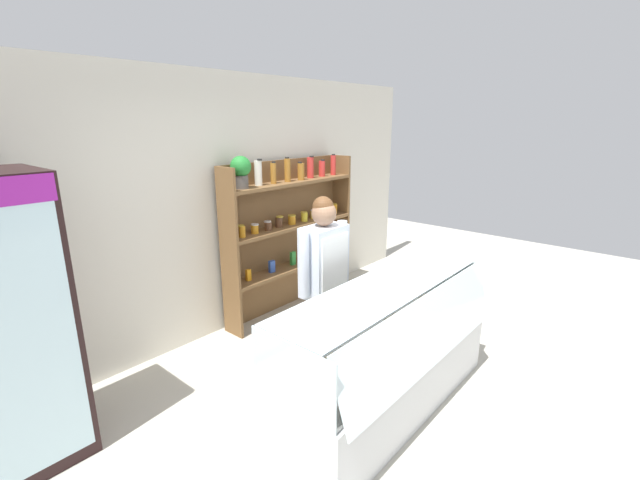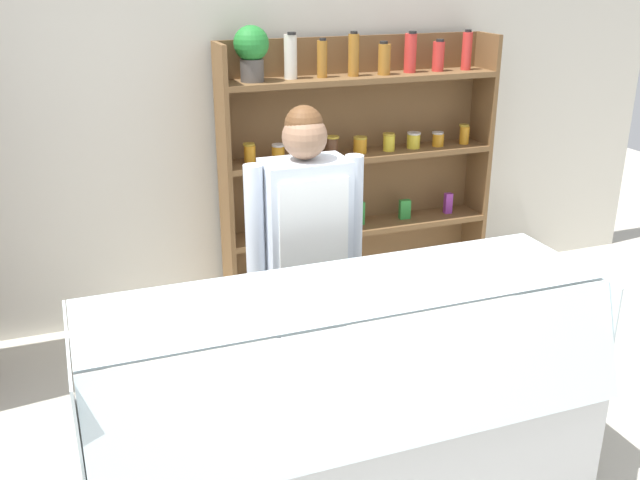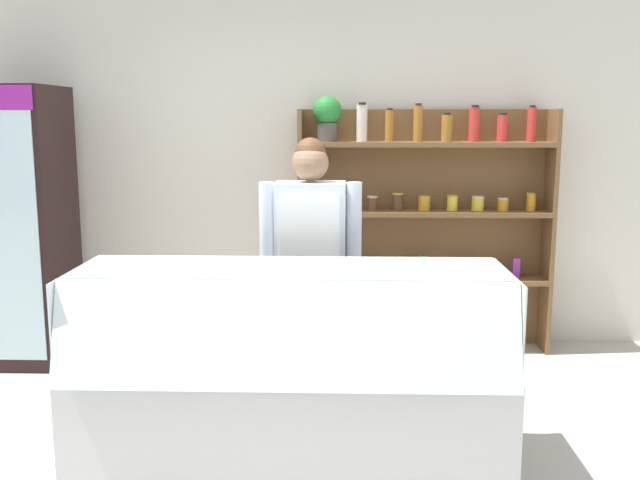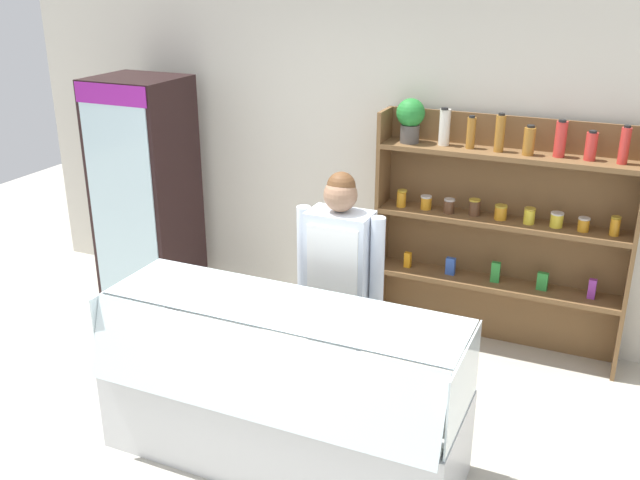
{
  "view_description": "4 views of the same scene",
  "coord_description": "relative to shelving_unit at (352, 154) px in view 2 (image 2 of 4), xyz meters",
  "views": [
    {
      "loc": [
        -2.51,
        -1.4,
        2.23
      ],
      "look_at": [
        0.16,
        0.9,
        1.24
      ],
      "focal_mm": 24.0,
      "sensor_mm": 36.0,
      "label": 1
    },
    {
      "loc": [
        -0.9,
        -2.19,
        2.21
      ],
      "look_at": [
        0.18,
        0.69,
        1.02
      ],
      "focal_mm": 40.0,
      "sensor_mm": 36.0,
      "label": 2
    },
    {
      "loc": [
        0.34,
        -3.22,
        1.73
      ],
      "look_at": [
        0.22,
        0.83,
        1.03
      ],
      "focal_mm": 40.0,
      "sensor_mm": 36.0,
      "label": 3
    },
    {
      "loc": [
        1.75,
        -3.0,
        2.8
      ],
      "look_at": [
        0.1,
        0.7,
        1.22
      ],
      "focal_mm": 40.0,
      "sensor_mm": 36.0,
      "label": 4
    }
  ],
  "objects": [
    {
      "name": "back_wall",
      "position": [
        -0.92,
        0.21,
        0.31
      ],
      "size": [
        6.8,
        0.1,
        2.7
      ],
      "primitive_type": "cube",
      "color": "beige",
      "rests_on": "ground"
    },
    {
      "name": "shelving_unit",
      "position": [
        0.0,
        0.0,
        0.0
      ],
      "size": [
        1.86,
        0.29,
        1.89
      ],
      "color": "brown",
      "rests_on": "ground"
    },
    {
      "name": "deli_display_case",
      "position": [
        -0.82,
        -1.91,
        -0.73
      ],
      "size": [
        2.13,
        0.78,
        1.01
      ],
      "color": "silver",
      "rests_on": "ground"
    },
    {
      "name": "shop_clerk",
      "position": [
        -0.75,
        -1.21,
        -0.09
      ],
      "size": [
        0.59,
        0.25,
        1.62
      ],
      "color": "#2D2D38",
      "rests_on": "ground"
    }
  ]
}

